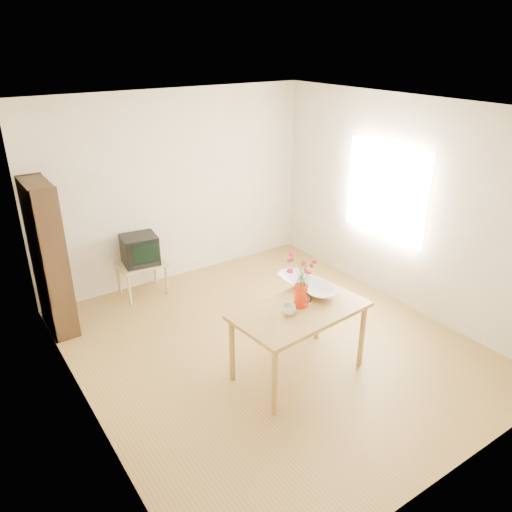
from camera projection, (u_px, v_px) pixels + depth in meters
room at (274, 238)px, 5.12m from camera, size 4.50×4.50×4.50m
table at (300, 317)px, 4.93m from camera, size 1.39×0.87×0.75m
tv_stand at (142, 268)px, 6.60m from camera, size 0.60×0.45×0.46m
bookshelf at (50, 263)px, 5.66m from camera, size 0.28×0.70×1.80m
pitcher at (301, 296)px, 4.92m from camera, size 0.15×0.22×0.23m
flowers at (302, 269)px, 4.79m from camera, size 0.26×0.26×0.37m
mug at (289, 310)px, 4.78m from camera, size 0.18×0.18×0.10m
bowl at (307, 269)px, 5.19m from camera, size 0.51×0.51×0.46m
teacup_a at (304, 274)px, 5.19m from camera, size 0.09×0.09×0.06m
teacup_b at (309, 271)px, 5.25m from camera, size 0.09×0.09×0.07m
television at (139, 249)px, 6.50m from camera, size 0.49×0.47×0.38m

